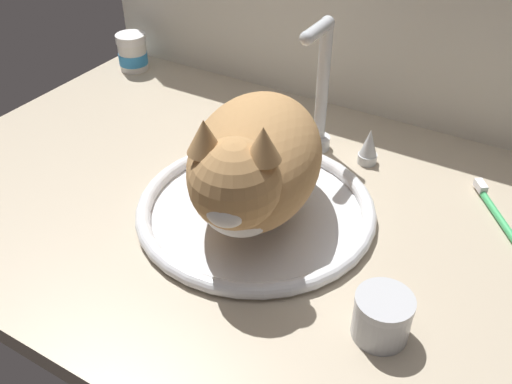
% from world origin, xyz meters
% --- Properties ---
extents(countertop, '(1.12, 0.70, 0.03)m').
position_xyz_m(countertop, '(0.00, 0.00, 0.01)').
color(countertop, '#B7A88E').
rests_on(countertop, ground).
extents(backsplash_wall, '(1.12, 0.02, 0.45)m').
position_xyz_m(backsplash_wall, '(0.00, 0.36, 0.22)').
color(backsplash_wall, silver).
rests_on(backsplash_wall, ground).
extents(sink_basin, '(0.35, 0.35, 0.02)m').
position_xyz_m(sink_basin, '(0.00, -0.02, 0.04)').
color(sink_basin, white).
rests_on(sink_basin, countertop).
extents(faucet, '(0.21, 0.10, 0.23)m').
position_xyz_m(faucet, '(0.00, 0.19, 0.12)').
color(faucet, silver).
rests_on(faucet, countertop).
extents(cat, '(0.25, 0.36, 0.19)m').
position_xyz_m(cat, '(0.01, -0.04, 0.13)').
color(cat, tan).
rests_on(cat, sink_basin).
extents(metal_jar, '(0.07, 0.07, 0.06)m').
position_xyz_m(metal_jar, '(0.23, -0.13, 0.06)').
color(metal_jar, '#B2B5BA').
rests_on(metal_jar, countertop).
extents(pill_bottle, '(0.06, 0.06, 0.08)m').
position_xyz_m(pill_bottle, '(-0.48, 0.28, 0.07)').
color(pill_bottle, white).
rests_on(pill_bottle, countertop).
extents(toothbrush, '(0.10, 0.13, 0.02)m').
position_xyz_m(toothbrush, '(0.30, 0.16, 0.04)').
color(toothbrush, '#3FB266').
rests_on(toothbrush, countertop).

